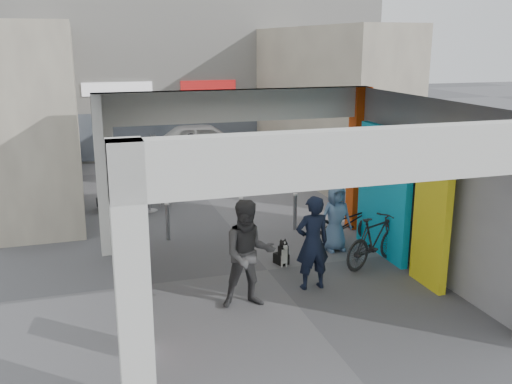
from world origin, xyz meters
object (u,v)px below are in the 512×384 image
object	(u,v)px
man_with_dog	(312,243)
bicycle_rear	(375,240)
man_crates	(192,159)
bicycle_front	(346,223)
produce_stand	(119,198)
man_back_turned	(249,254)
man_elderly	(336,218)
white_van	(205,141)
border_collie	(282,254)
cafe_set	(144,198)

from	to	relation	value
man_with_dog	bicycle_rear	bearing A→B (deg)	-158.72
bicycle_rear	man_with_dog	bearing A→B (deg)	88.15
man_crates	bicycle_front	xyz separation A→B (m)	(2.28, -6.68, -0.34)
produce_stand	man_back_turned	size ratio (longest dim) A/B	0.62
man_crates	man_elderly	bearing A→B (deg)	88.99
man_elderly	white_van	xyz separation A→B (m)	(-0.60, 10.84, -0.02)
produce_stand	bicycle_rear	distance (m)	7.50
man_elderly	man_crates	xyz separation A→B (m)	(-1.85, 7.02, 0.09)
produce_stand	border_collie	distance (m)	5.99
cafe_set	border_collie	bearing A→B (deg)	-65.64
cafe_set	man_crates	xyz separation A→B (m)	(1.86, 2.45, 0.53)
man_back_turned	white_van	distance (m)	13.09
produce_stand	man_back_turned	bearing A→B (deg)	-88.62
produce_stand	bicycle_front	world-z (taller)	bicycle_front
man_with_dog	man_crates	distance (m)	8.76
cafe_set	man_with_dog	xyz separation A→B (m)	(2.43, -6.29, 0.60)
border_collie	bicycle_rear	xyz separation A→B (m)	(1.84, -0.55, 0.30)
man_elderly	man_with_dog	bearing A→B (deg)	-130.21
man_crates	bicycle_rear	bearing A→B (deg)	89.91
man_elderly	bicycle_rear	distance (m)	1.14
man_back_turned	man_with_dog	bearing A→B (deg)	20.29
cafe_set	man_with_dog	size ratio (longest dim) A/B	0.79
cafe_set	produce_stand	bearing A→B (deg)	167.10
bicycle_rear	white_van	distance (m)	11.93
man_elderly	man_back_turned	bearing A→B (deg)	-145.12
produce_stand	man_elderly	bearing A→B (deg)	-60.17
man_with_dog	man_back_turned	world-z (taller)	man_back_turned
man_with_dog	bicycle_rear	distance (m)	1.87
cafe_set	border_collie	world-z (taller)	cafe_set
man_back_turned	bicycle_front	world-z (taller)	man_back_turned
man_with_dog	produce_stand	bearing A→B (deg)	-64.92
man_elderly	white_van	size ratio (longest dim) A/B	0.35
bicycle_front	produce_stand	bearing A→B (deg)	46.34
produce_stand	man_back_turned	world-z (taller)	man_back_turned
cafe_set	man_crates	world-z (taller)	man_crates
man_crates	bicycle_rear	size ratio (longest dim) A/B	0.94
border_collie	man_with_dog	distance (m)	1.41
man_with_dog	man_crates	bearing A→B (deg)	-86.93
man_crates	white_van	world-z (taller)	man_crates
man_elderly	white_van	world-z (taller)	man_elderly
man_crates	bicycle_front	bearing A→B (deg)	93.06
bicycle_front	man_with_dog	bearing A→B (deg)	138.93
border_collie	man_crates	world-z (taller)	man_crates
man_elderly	bicycle_front	distance (m)	0.60
man_with_dog	bicycle_rear	xyz separation A→B (m)	(1.70, 0.68, -0.37)
cafe_set	bicycle_rear	bearing A→B (deg)	-53.66
border_collie	man_with_dog	size ratio (longest dim) A/B	0.33
man_elderly	bicycle_rear	bearing A→B (deg)	-71.86
produce_stand	white_van	xyz separation A→B (m)	(3.79, 6.12, 0.42)
produce_stand	cafe_set	bearing A→B (deg)	-26.00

